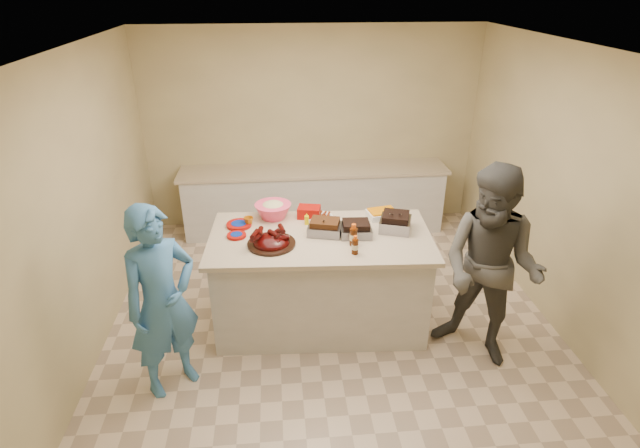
{
  "coord_description": "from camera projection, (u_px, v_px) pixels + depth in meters",
  "views": [
    {
      "loc": [
        -0.51,
        -4.12,
        3.22
      ],
      "look_at": [
        -0.11,
        0.12,
        1.1
      ],
      "focal_mm": 28.0,
      "sensor_mm": 36.0,
      "label": 1
    }
  ],
  "objects": [
    {
      "name": "basket_stack",
      "position": [
        309.0,
        217.0,
        5.12
      ],
      "size": [
        0.25,
        0.21,
        0.11
      ],
      "primitive_type": "cube",
      "rotation": [
        0.0,
        0.0,
        -0.21
      ],
      "color": "#960A05",
      "rests_on": "island"
    },
    {
      "name": "bbq_bottle_a",
      "position": [
        355.0,
        253.0,
        4.45
      ],
      "size": [
        0.06,
        0.06,
        0.18
      ],
      "primitive_type": "cylinder",
      "rotation": [
        0.0,
        0.0,
        -0.06
      ],
      "color": "#3D1704",
      "rests_on": "island"
    },
    {
      "name": "pulled_pork_tray",
      "position": [
        325.0,
        234.0,
        4.79
      ],
      "size": [
        0.36,
        0.31,
        0.09
      ],
      "primitive_type": "cube",
      "rotation": [
        0.0,
        0.0,
        -0.25
      ],
      "color": "#47230F",
      "rests_on": "island"
    },
    {
      "name": "guest_gray",
      "position": [
        476.0,
        352.0,
        4.76
      ],
      "size": [
        1.94,
        2.0,
        0.71
      ],
      "primitive_type": "imported",
      "rotation": [
        0.0,
        0.0,
        -0.75
      ],
      "color": "#53514A",
      "rests_on": "ground"
    },
    {
      "name": "plate_stack_small",
      "position": [
        237.0,
        237.0,
        4.73
      ],
      "size": [
        0.19,
        0.19,
        0.03
      ],
      "primitive_type": "cylinder",
      "rotation": [
        0.0,
        0.0,
        -0.06
      ],
      "color": "#960A05",
      "rests_on": "island"
    },
    {
      "name": "plastic_cup",
      "position": [
        249.0,
        225.0,
        4.95
      ],
      "size": [
        0.1,
        0.09,
        0.09
      ],
      "primitive_type": "imported",
      "rotation": [
        0.0,
        0.0,
        -0.06
      ],
      "color": "#AE6008",
      "rests_on": "island"
    },
    {
      "name": "mac_cheese_dish",
      "position": [
        382.0,
        217.0,
        5.13
      ],
      "size": [
        0.33,
        0.27,
        0.08
      ],
      "primitive_type": "cube",
      "rotation": [
        0.0,
        0.0,
        0.2
      ],
      "color": "orange",
      "rests_on": "island"
    },
    {
      "name": "plate_stack_large",
      "position": [
        239.0,
        226.0,
        4.93
      ],
      "size": [
        0.26,
        0.26,
        0.03
      ],
      "primitive_type": "cylinder",
      "rotation": [
        0.0,
        0.0,
        -0.06
      ],
      "color": "#960A05",
      "rests_on": "island"
    },
    {
      "name": "room",
      "position": [
        332.0,
        324.0,
        5.15
      ],
      "size": [
        4.5,
        5.0,
        2.7
      ],
      "primitive_type": null,
      "color": "#C8B67F",
      "rests_on": "ground"
    },
    {
      "name": "bbq_bottle_b",
      "position": [
        353.0,
        245.0,
        4.59
      ],
      "size": [
        0.08,
        0.08,
        0.21
      ],
      "primitive_type": "cylinder",
      "rotation": [
        0.0,
        0.0,
        -0.06
      ],
      "color": "#3D1704",
      "rests_on": "island"
    },
    {
      "name": "coleslaw_bowl",
      "position": [
        273.0,
        217.0,
        5.11
      ],
      "size": [
        0.39,
        0.39,
        0.26
      ],
      "primitive_type": null,
      "rotation": [
        0.0,
        0.0,
        -0.06
      ],
      "color": "#F34166",
      "rests_on": "island"
    },
    {
      "name": "guest_blue",
      "position": [
        176.0,
        382.0,
        4.42
      ],
      "size": [
        1.54,
        1.73,
        0.41
      ],
      "primitive_type": "imported",
      "rotation": [
        0.0,
        0.0,
        0.66
      ],
      "color": "teal",
      "rests_on": "ground"
    },
    {
      "name": "island",
      "position": [
        320.0,
        321.0,
        5.2
      ],
      "size": [
        2.18,
        1.23,
        1.0
      ],
      "primitive_type": null,
      "rotation": [
        0.0,
        0.0,
        -0.06
      ],
      "color": "beige",
      "rests_on": "ground"
    },
    {
      "name": "sausage_plate",
      "position": [
        319.0,
        217.0,
        5.11
      ],
      "size": [
        0.36,
        0.36,
        0.05
      ],
      "primitive_type": "cylinder",
      "rotation": [
        0.0,
        0.0,
        -0.35
      ],
      "color": "silver",
      "rests_on": "island"
    },
    {
      "name": "mustard_bottle",
      "position": [
        307.0,
        224.0,
        4.97
      ],
      "size": [
        0.05,
        0.05,
        0.12
      ],
      "primitive_type": "cylinder",
      "rotation": [
        0.0,
        0.0,
        -0.06
      ],
      "color": "#F7DA00",
      "rests_on": "island"
    },
    {
      "name": "back_counter",
      "position": [
        314.0,
        199.0,
        6.91
      ],
      "size": [
        3.6,
        0.64,
        0.9
      ],
      "primitive_type": null,
      "color": "beige",
      "rests_on": "ground"
    },
    {
      "name": "brisket_tray",
      "position": [
        356.0,
        235.0,
        4.76
      ],
      "size": [
        0.3,
        0.26,
        0.09
      ],
      "primitive_type": "cube",
      "rotation": [
        0.0,
        0.0,
        -0.06
      ],
      "color": "black",
      "rests_on": "island"
    },
    {
      "name": "sauce_bowl",
      "position": [
        316.0,
        228.0,
        4.9
      ],
      "size": [
        0.13,
        0.05,
        0.13
      ],
      "primitive_type": "imported",
      "rotation": [
        0.0,
        0.0,
        -0.06
      ],
      "color": "silver",
      "rests_on": "island"
    },
    {
      "name": "rib_platter",
      "position": [
        272.0,
        245.0,
        4.59
      ],
      "size": [
        0.54,
        0.54,
        0.18
      ],
      "primitive_type": null,
      "rotation": [
        0.0,
        0.0,
        -0.23
      ],
      "color": "#3F0504",
      "rests_on": "island"
    },
    {
      "name": "roasting_pan",
      "position": [
        395.0,
        230.0,
        4.87
      ],
      "size": [
        0.37,
        0.37,
        0.12
      ],
      "primitive_type": "cube",
      "rotation": [
        0.0,
        0.0,
        -0.32
      ],
      "color": "gray",
      "rests_on": "island"
    }
  ]
}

